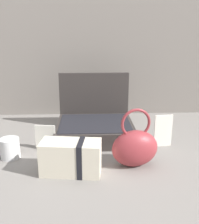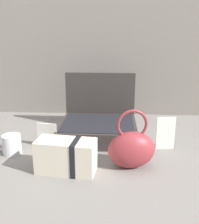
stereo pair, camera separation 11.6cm
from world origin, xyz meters
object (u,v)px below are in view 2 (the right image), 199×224
at_px(open_suitcase, 99,123).
at_px(info_card_left, 166,133).
at_px(cream_toiletry_bag, 67,156).
at_px(poster_card_right, 47,135).
at_px(coffee_mug, 11,144).
at_px(teal_pouch_handbag, 131,149).

height_order(open_suitcase, info_card_left, open_suitcase).
bearing_deg(cream_toiletry_bag, poster_card_right, 121.36).
xyz_separation_m(coffee_mug, info_card_left, (0.69, 0.09, 0.03)).
height_order(teal_pouch_handbag, info_card_left, teal_pouch_handbag).
height_order(coffee_mug, poster_card_right, poster_card_right).
xyz_separation_m(teal_pouch_handbag, cream_toiletry_bag, (-0.25, -0.05, -0.02)).
relative_size(cream_toiletry_bag, poster_card_right, 2.02).
distance_m(open_suitcase, poster_card_right, 0.28).
relative_size(cream_toiletry_bag, coffee_mug, 2.01).
bearing_deg(poster_card_right, info_card_left, 9.88).
bearing_deg(open_suitcase, poster_card_right, -144.80).
relative_size(teal_pouch_handbag, info_card_left, 1.57).
height_order(open_suitcase, poster_card_right, open_suitcase).
relative_size(cream_toiletry_bag, info_card_left, 1.54).
bearing_deg(info_card_left, coffee_mug, -179.72).
xyz_separation_m(open_suitcase, info_card_left, (0.32, -0.15, 0.01)).
xyz_separation_m(cream_toiletry_bag, coffee_mug, (-0.27, 0.14, -0.02)).
height_order(info_card_left, poster_card_right, info_card_left).
bearing_deg(poster_card_right, coffee_mug, -142.61).
distance_m(info_card_left, poster_card_right, 0.55).
bearing_deg(info_card_left, teal_pouch_handbag, -138.92).
distance_m(cream_toiletry_bag, info_card_left, 0.47).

